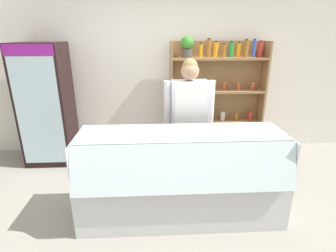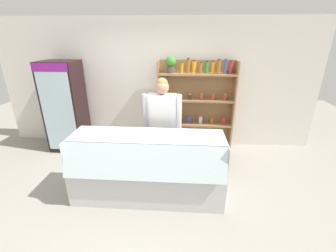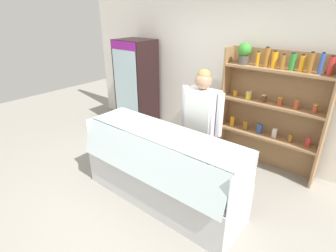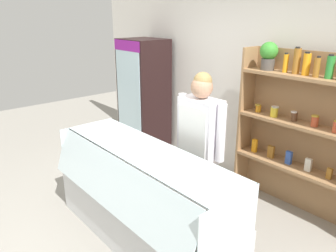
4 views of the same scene
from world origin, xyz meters
TOP-DOWN VIEW (x-y plane):
  - ground_plane at (0.00, 0.00)m, footprint 12.00×12.00m
  - back_wall at (0.00, 1.97)m, footprint 6.80×0.10m
  - drinks_fridge at (-1.88, 1.52)m, footprint 0.72×0.63m
  - shelving_unit at (0.83, 1.72)m, footprint 1.57×0.29m
  - deli_display_case at (0.09, 0.01)m, footprint 2.23×0.78m
  - shop_clerk at (0.25, 0.66)m, footprint 0.65×0.25m

SIDE VIEW (x-z plane):
  - ground_plane at x=0.00m, z-range 0.00..0.00m
  - deli_display_case at x=0.09m, z-range -0.19..0.82m
  - drinks_fridge at x=-1.88m, z-range 0.00..1.88m
  - shop_clerk at x=0.25m, z-range 0.17..1.89m
  - shelving_unit at x=0.83m, z-range 0.12..2.08m
  - back_wall at x=0.00m, z-range 0.00..2.70m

